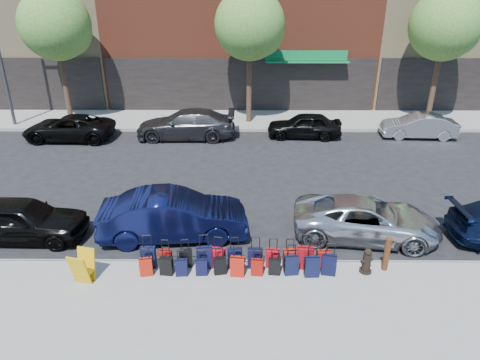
{
  "coord_description": "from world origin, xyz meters",
  "views": [
    {
      "loc": [
        0.14,
        -14.86,
        7.53
      ],
      "look_at": [
        0.05,
        -1.5,
        1.38
      ],
      "focal_mm": 32.0,
      "sensor_mm": 36.0,
      "label": 1
    }
  ],
  "objects_px": {
    "car_far_1": "(186,124)",
    "car_far_2": "(304,125)",
    "streetlight": "(0,43)",
    "suitcase_front_5": "(235,258)",
    "fire_hydrant": "(367,261)",
    "car_near_2": "(366,219)",
    "display_rack": "(83,267)",
    "tree_center": "(252,27)",
    "car_far_0": "(69,128)",
    "bollard": "(387,254)",
    "tree_left": "(58,27)",
    "tree_right": "(448,27)",
    "car_far_3": "(419,126)",
    "car_near_0": "(22,219)",
    "car_near_1": "(174,216)"
  },
  "relations": [
    {
      "from": "suitcase_front_5",
      "to": "car_far_3",
      "type": "bearing_deg",
      "value": 41.08
    },
    {
      "from": "display_rack",
      "to": "car_far_2",
      "type": "height_order",
      "value": "car_far_2"
    },
    {
      "from": "tree_center",
      "to": "car_far_0",
      "type": "distance_m",
      "value": 11.14
    },
    {
      "from": "car_far_2",
      "to": "fire_hydrant",
      "type": "bearing_deg",
      "value": 4.44
    },
    {
      "from": "tree_center",
      "to": "display_rack",
      "type": "bearing_deg",
      "value": -107.75
    },
    {
      "from": "tree_right",
      "to": "bollard",
      "type": "xyz_separation_m",
      "value": [
        -6.97,
        -14.37,
        -4.73
      ]
    },
    {
      "from": "fire_hydrant",
      "to": "display_rack",
      "type": "bearing_deg",
      "value": 160.16
    },
    {
      "from": "car_far_1",
      "to": "car_near_0",
      "type": "bearing_deg",
      "value": -21.92
    },
    {
      "from": "tree_left",
      "to": "car_near_1",
      "type": "height_order",
      "value": "tree_left"
    },
    {
      "from": "tree_center",
      "to": "car_far_3",
      "type": "relative_size",
      "value": 1.87
    },
    {
      "from": "car_far_0",
      "to": "car_far_1",
      "type": "xyz_separation_m",
      "value": [
        6.13,
        0.3,
        0.11
      ]
    },
    {
      "from": "tree_left",
      "to": "tree_center",
      "type": "distance_m",
      "value": 10.5
    },
    {
      "from": "tree_left",
      "to": "car_near_0",
      "type": "relative_size",
      "value": 1.79
    },
    {
      "from": "tree_right",
      "to": "car_near_2",
      "type": "relative_size",
      "value": 1.57
    },
    {
      "from": "fire_hydrant",
      "to": "car_far_1",
      "type": "distance_m",
      "value": 13.55
    },
    {
      "from": "bollard",
      "to": "car_near_2",
      "type": "distance_m",
      "value": 1.99
    },
    {
      "from": "car_far_1",
      "to": "car_far_2",
      "type": "bearing_deg",
      "value": 91.44
    },
    {
      "from": "tree_left",
      "to": "car_near_1",
      "type": "bearing_deg",
      "value": -57.91
    },
    {
      "from": "fire_hydrant",
      "to": "car_far_3",
      "type": "distance_m",
      "value": 13.41
    },
    {
      "from": "car_far_3",
      "to": "streetlight",
      "type": "bearing_deg",
      "value": -90.93
    },
    {
      "from": "tree_center",
      "to": "bollard",
      "type": "distance_m",
      "value": 15.53
    },
    {
      "from": "tree_left",
      "to": "car_far_2",
      "type": "xyz_separation_m",
      "value": [
        13.28,
        -2.44,
        -4.75
      ]
    },
    {
      "from": "car_near_2",
      "to": "car_far_2",
      "type": "relative_size",
      "value": 1.19
    },
    {
      "from": "suitcase_front_5",
      "to": "bollard",
      "type": "bearing_deg",
      "value": -11.34
    },
    {
      "from": "car_near_2",
      "to": "streetlight",
      "type": "bearing_deg",
      "value": 63.36
    },
    {
      "from": "fire_hydrant",
      "to": "car_far_2",
      "type": "distance_m",
      "value": 12.04
    },
    {
      "from": "bollard",
      "to": "display_rack",
      "type": "height_order",
      "value": "bollard"
    },
    {
      "from": "tree_center",
      "to": "car_far_1",
      "type": "bearing_deg",
      "value": -143.57
    },
    {
      "from": "tree_right",
      "to": "fire_hydrant",
      "type": "relative_size",
      "value": 9.55
    },
    {
      "from": "bollard",
      "to": "car_near_1",
      "type": "bearing_deg",
      "value": 162.75
    },
    {
      "from": "tree_center",
      "to": "tree_right",
      "type": "height_order",
      "value": "same"
    },
    {
      "from": "bollard",
      "to": "car_near_0",
      "type": "relative_size",
      "value": 0.25
    },
    {
      "from": "tree_right",
      "to": "display_rack",
      "type": "distance_m",
      "value": 21.91
    },
    {
      "from": "tree_center",
      "to": "car_near_0",
      "type": "relative_size",
      "value": 1.79
    },
    {
      "from": "tree_right",
      "to": "car_far_2",
      "type": "height_order",
      "value": "tree_right"
    },
    {
      "from": "bollard",
      "to": "car_near_1",
      "type": "xyz_separation_m",
      "value": [
        -6.24,
        1.94,
        0.09
      ]
    },
    {
      "from": "tree_center",
      "to": "fire_hydrant",
      "type": "height_order",
      "value": "tree_center"
    },
    {
      "from": "bollard",
      "to": "streetlight",
      "type": "bearing_deg",
      "value": 141.16
    },
    {
      "from": "fire_hydrant",
      "to": "car_near_1",
      "type": "height_order",
      "value": "car_near_1"
    },
    {
      "from": "car_near_2",
      "to": "car_near_1",
      "type": "bearing_deg",
      "value": 98.47
    },
    {
      "from": "fire_hydrant",
      "to": "bollard",
      "type": "xyz_separation_m",
      "value": [
        0.57,
        0.12,
        0.18
      ]
    },
    {
      "from": "car_near_1",
      "to": "tree_right",
      "type": "bearing_deg",
      "value": -51.98
    },
    {
      "from": "tree_left",
      "to": "streetlight",
      "type": "height_order",
      "value": "streetlight"
    },
    {
      "from": "tree_center",
      "to": "streetlight",
      "type": "height_order",
      "value": "streetlight"
    },
    {
      "from": "streetlight",
      "to": "suitcase_front_5",
      "type": "xyz_separation_m",
      "value": [
        12.73,
        -13.56,
        -4.22
      ]
    },
    {
      "from": "display_rack",
      "to": "car_near_2",
      "type": "height_order",
      "value": "car_near_2"
    },
    {
      "from": "tree_center",
      "to": "suitcase_front_5",
      "type": "xyz_separation_m",
      "value": [
        -0.71,
        -14.26,
        -4.97
      ]
    },
    {
      "from": "tree_left",
      "to": "fire_hydrant",
      "type": "xyz_separation_m",
      "value": [
        13.46,
        -14.49,
        -4.91
      ]
    },
    {
      "from": "suitcase_front_5",
      "to": "car_near_0",
      "type": "xyz_separation_m",
      "value": [
        -6.83,
        1.7,
        0.25
      ]
    },
    {
      "from": "tree_center",
      "to": "suitcase_front_5",
      "type": "height_order",
      "value": "tree_center"
    }
  ]
}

